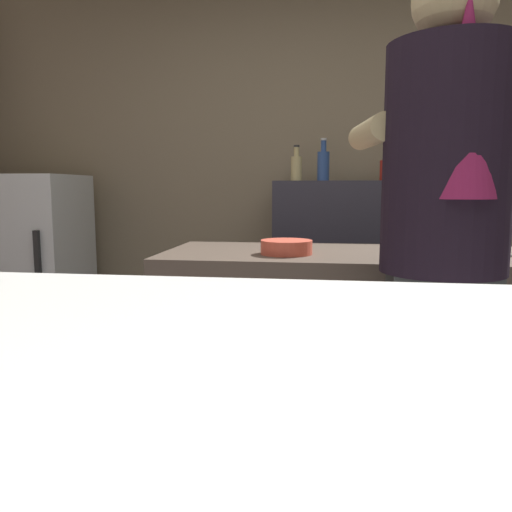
{
  "coord_description": "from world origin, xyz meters",
  "views": [
    {
      "loc": [
        -0.09,
        -1.31,
        1.14
      ],
      "look_at": [
        -0.17,
        -0.75,
        1.07
      ],
      "focal_mm": 35.62,
      "sensor_mm": 36.0,
      "label": 1
    }
  ],
  "objects_px": {
    "bottle_soy": "(385,169)",
    "bottle_vinegar": "(323,164)",
    "mini_fridge": "(31,269)",
    "mixing_bowl": "(286,247)",
    "chefs_knife": "(500,255)",
    "bottle_hot_sauce": "(296,167)",
    "bartender": "(444,237)",
    "bottle_olive_oil": "(392,166)"
  },
  "relations": [
    {
      "from": "bartender",
      "to": "bottle_soy",
      "type": "distance_m",
      "value": 1.84
    },
    {
      "from": "bottle_olive_oil",
      "to": "bottle_vinegar",
      "type": "relative_size",
      "value": 0.85
    },
    {
      "from": "mini_fridge",
      "to": "bottle_soy",
      "type": "bearing_deg",
      "value": 5.38
    },
    {
      "from": "mini_fridge",
      "to": "mixing_bowl",
      "type": "distance_m",
      "value": 2.2
    },
    {
      "from": "chefs_knife",
      "to": "bottle_soy",
      "type": "distance_m",
      "value": 1.48
    },
    {
      "from": "mini_fridge",
      "to": "bottle_olive_oil",
      "type": "xyz_separation_m",
      "value": [
        2.3,
        0.09,
        0.66
      ]
    },
    {
      "from": "bartender",
      "to": "mixing_bowl",
      "type": "height_order",
      "value": "bartender"
    },
    {
      "from": "bottle_hot_sauce",
      "to": "bottle_soy",
      "type": "relative_size",
      "value": 1.17
    },
    {
      "from": "bartender",
      "to": "bottle_soy",
      "type": "height_order",
      "value": "bartender"
    },
    {
      "from": "bartender",
      "to": "chefs_knife",
      "type": "xyz_separation_m",
      "value": [
        0.28,
        0.41,
        -0.1
      ]
    },
    {
      "from": "bottle_hot_sauce",
      "to": "mixing_bowl",
      "type": "bearing_deg",
      "value": -87.8
    },
    {
      "from": "bottle_hot_sauce",
      "to": "bottle_olive_oil",
      "type": "relative_size",
      "value": 1.01
    },
    {
      "from": "bartender",
      "to": "bottle_olive_oil",
      "type": "xyz_separation_m",
      "value": [
        0.06,
        1.7,
        0.26
      ]
    },
    {
      "from": "chefs_knife",
      "to": "bottle_olive_oil",
      "type": "bearing_deg",
      "value": 94.55
    },
    {
      "from": "bartender",
      "to": "chefs_knife",
      "type": "bearing_deg",
      "value": -42.71
    },
    {
      "from": "mini_fridge",
      "to": "chefs_knife",
      "type": "distance_m",
      "value": 2.81
    },
    {
      "from": "bottle_hot_sauce",
      "to": "bottle_olive_oil",
      "type": "xyz_separation_m",
      "value": [
        0.57,
        -0.04,
        -0.0
      ]
    },
    {
      "from": "bartender",
      "to": "chefs_knife",
      "type": "relative_size",
      "value": 7.25
    },
    {
      "from": "bottle_vinegar",
      "to": "mini_fridge",
      "type": "bearing_deg",
      "value": -176.96
    },
    {
      "from": "mixing_bowl",
      "to": "chefs_knife",
      "type": "distance_m",
      "value": 0.74
    },
    {
      "from": "mini_fridge",
      "to": "bottle_vinegar",
      "type": "height_order",
      "value": "bottle_vinegar"
    },
    {
      "from": "bottle_soy",
      "to": "bottle_vinegar",
      "type": "bearing_deg",
      "value": -163.28
    },
    {
      "from": "mixing_bowl",
      "to": "bottle_soy",
      "type": "relative_size",
      "value": 1.0
    },
    {
      "from": "mini_fridge",
      "to": "chefs_knife",
      "type": "relative_size",
      "value": 5.12
    },
    {
      "from": "mixing_bowl",
      "to": "bottle_soy",
      "type": "distance_m",
      "value": 1.58
    },
    {
      "from": "chefs_knife",
      "to": "mini_fridge",
      "type": "bearing_deg",
      "value": 149.31
    },
    {
      "from": "mixing_bowl",
      "to": "chefs_knife",
      "type": "xyz_separation_m",
      "value": [
        0.74,
        0.05,
        -0.02
      ]
    },
    {
      "from": "mini_fridge",
      "to": "chefs_knife",
      "type": "xyz_separation_m",
      "value": [
        2.53,
        -1.2,
        0.3
      ]
    },
    {
      "from": "bottle_vinegar",
      "to": "bottle_hot_sauce",
      "type": "bearing_deg",
      "value": 169.07
    },
    {
      "from": "bartender",
      "to": "bottle_vinegar",
      "type": "bearing_deg",
      "value": 3.33
    },
    {
      "from": "bartender",
      "to": "mixing_bowl",
      "type": "distance_m",
      "value": 0.59
    },
    {
      "from": "mixing_bowl",
      "to": "bottle_hot_sauce",
      "type": "bearing_deg",
      "value": 92.2
    },
    {
      "from": "chefs_knife",
      "to": "bottle_hot_sauce",
      "type": "distance_m",
      "value": 1.6
    },
    {
      "from": "mixing_bowl",
      "to": "bottle_vinegar",
      "type": "height_order",
      "value": "bottle_vinegar"
    },
    {
      "from": "bottle_hot_sauce",
      "to": "bottle_vinegar",
      "type": "xyz_separation_m",
      "value": [
        0.17,
        -0.03,
        0.01
      ]
    },
    {
      "from": "bottle_vinegar",
      "to": "bartender",
      "type": "bearing_deg",
      "value": -78.44
    },
    {
      "from": "bartender",
      "to": "bottle_hot_sauce",
      "type": "bearing_deg",
      "value": 8.25
    },
    {
      "from": "bottle_olive_oil",
      "to": "mixing_bowl",
      "type": "bearing_deg",
      "value": -111.12
    },
    {
      "from": "bottle_hot_sauce",
      "to": "bottle_vinegar",
      "type": "relative_size",
      "value": 0.86
    },
    {
      "from": "mini_fridge",
      "to": "bottle_hot_sauce",
      "type": "height_order",
      "value": "bottle_hot_sauce"
    },
    {
      "from": "bottle_olive_oil",
      "to": "bartender",
      "type": "bearing_deg",
      "value": -91.88
    },
    {
      "from": "bartender",
      "to": "bottle_hot_sauce",
      "type": "height_order",
      "value": "bartender"
    }
  ]
}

